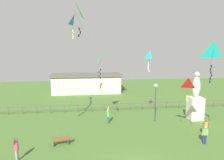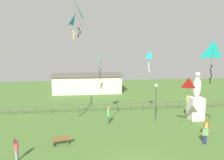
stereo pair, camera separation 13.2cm
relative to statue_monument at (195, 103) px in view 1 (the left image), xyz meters
The scene contains 15 objects.
statue_monument is the anchor object (origin of this frame).
lamppost 4.92m from the statue_monument, behind, with size 0.36×0.36×4.24m.
park_bench 15.32m from the statue_monument, 161.37° to the right, with size 1.55×0.75×0.85m.
person_0 18.76m from the statue_monument, 157.94° to the right, with size 0.33×0.49×1.91m.
person_1 10.06m from the statue_monument, behind, with size 0.30×0.51×1.93m.
person_2 4.96m from the statue_monument, 106.87° to the right, with size 0.47×0.30×1.61m.
person_3 6.61m from the statue_monument, 110.97° to the right, with size 0.48×0.30×1.60m.
kite_0 16.58m from the statue_monument, 167.75° to the left, with size 0.91×1.14×2.79m.
kite_1 6.66m from the statue_monument, 125.53° to the right, with size 1.12×1.13×2.15m.
kite_2 17.31m from the statue_monument, 150.13° to the right, with size 0.96×1.03×2.44m.
kite_3 7.74m from the statue_monument, behind, with size 0.63×0.83×2.28m.
kite_4 11.01m from the statue_monument, 113.11° to the right, with size 1.16×0.59×2.97m.
kite_5 11.70m from the statue_monument, behind, with size 1.08×1.15×2.97m.
waterfront_railing 10.19m from the statue_monument, 155.16° to the left, with size 36.05×0.06×0.95m.
pavilion_building 20.33m from the statue_monument, 126.96° to the left, with size 12.59×5.07×3.35m.
Camera 1 is at (-3.46, -12.34, 8.20)m, focal length 34.04 mm.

